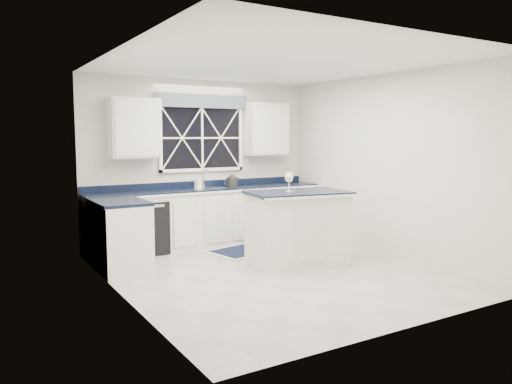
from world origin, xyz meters
TOP-DOWN VIEW (x-y plane):
  - ground at (0.00, 0.00)m, footprint 4.50×4.50m
  - back_wall at (0.00, 2.25)m, footprint 4.00×0.10m
  - base_cabinets at (-0.33, 1.78)m, footprint 3.99×1.60m
  - countertop at (0.00, 1.95)m, footprint 3.98×0.64m
  - dishwasher at (-1.10, 1.95)m, footprint 0.60×0.58m
  - window at (0.00, 2.20)m, footprint 1.65×0.09m
  - upper_cabinets at (0.00, 2.08)m, footprint 3.10×0.34m
  - faucet at (0.00, 2.14)m, footprint 0.05×0.20m
  - island at (0.53, 0.23)m, footprint 1.48×1.02m
  - rug at (0.36, 1.27)m, footprint 1.41×1.03m
  - kettle at (0.42, 1.94)m, footprint 0.31×0.21m
  - wine_glass at (0.39, 0.25)m, footprint 0.12×0.12m
  - soap_bottle at (-0.15, 2.05)m, footprint 0.11×0.11m

SIDE VIEW (x-z plane):
  - ground at x=0.00m, z-range 0.00..0.00m
  - rug at x=0.36m, z-range 0.00..0.02m
  - dishwasher at x=-1.10m, z-range 0.00..0.82m
  - base_cabinets at x=-0.33m, z-range 0.00..0.90m
  - island at x=0.53m, z-range 0.00..1.02m
  - countertop at x=0.00m, z-range 0.90..0.94m
  - kettle at x=0.42m, z-range 0.93..1.15m
  - soap_bottle at x=-0.15m, z-range 0.94..1.15m
  - faucet at x=0.00m, z-range 0.95..1.25m
  - wine_glass at x=0.39m, z-range 1.07..1.35m
  - back_wall at x=0.00m, z-range 0.00..2.70m
  - window at x=0.00m, z-range 1.20..2.46m
  - upper_cabinets at x=0.00m, z-range 1.45..2.35m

